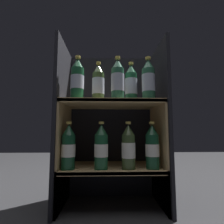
% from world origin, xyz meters
% --- Properties ---
extents(ground_plane, '(6.00, 6.00, 0.00)m').
position_xyz_m(ground_plane, '(0.00, 0.00, 0.00)').
color(ground_plane, '#2D2D30').
extents(fridge_back_wall, '(0.66, 0.02, 1.03)m').
position_xyz_m(fridge_back_wall, '(0.00, 0.36, 0.52)').
color(fridge_back_wall, black).
rests_on(fridge_back_wall, ground_plane).
extents(fridge_side_left, '(0.02, 0.39, 1.03)m').
position_xyz_m(fridge_side_left, '(-0.32, 0.17, 0.52)').
color(fridge_side_left, black).
rests_on(fridge_side_left, ground_plane).
extents(fridge_side_right, '(0.02, 0.39, 1.03)m').
position_xyz_m(fridge_side_right, '(0.32, 0.17, 0.52)').
color(fridge_side_right, black).
rests_on(fridge_side_right, ground_plane).
extents(shelf_lower, '(0.62, 0.35, 0.25)m').
position_xyz_m(shelf_lower, '(0.00, 0.16, 0.20)').
color(shelf_lower, tan).
rests_on(shelf_lower, ground_plane).
extents(shelf_upper, '(0.62, 0.35, 0.65)m').
position_xyz_m(shelf_upper, '(0.00, 0.17, 0.46)').
color(shelf_upper, tan).
rests_on(shelf_upper, ground_plane).
extents(bottle_upper_front_0, '(0.08, 0.08, 0.27)m').
position_xyz_m(bottle_upper_front_0, '(-0.21, 0.07, 0.77)').
color(bottle_upper_front_0, '#194C2D').
rests_on(bottle_upper_front_0, shelf_upper).
extents(bottle_upper_front_1, '(0.08, 0.08, 0.27)m').
position_xyz_m(bottle_upper_front_1, '(0.03, 0.07, 0.77)').
color(bottle_upper_front_1, '#285B42').
rests_on(bottle_upper_front_1, shelf_upper).
extents(bottle_upper_front_2, '(0.08, 0.08, 0.27)m').
position_xyz_m(bottle_upper_front_2, '(0.22, 0.07, 0.77)').
color(bottle_upper_front_2, '#285B42').
rests_on(bottle_upper_front_2, shelf_upper).
extents(bottle_upper_back_0, '(0.08, 0.08, 0.27)m').
position_xyz_m(bottle_upper_back_0, '(-0.09, 0.15, 0.77)').
color(bottle_upper_back_0, '#384C28').
rests_on(bottle_upper_back_0, shelf_upper).
extents(bottle_upper_back_1, '(0.08, 0.08, 0.27)m').
position_xyz_m(bottle_upper_back_1, '(0.13, 0.15, 0.77)').
color(bottle_upper_back_1, '#1E5638').
rests_on(bottle_upper_back_1, shelf_upper).
extents(bottle_lower_front_0, '(0.08, 0.08, 0.27)m').
position_xyz_m(bottle_lower_front_0, '(-0.25, 0.07, 0.37)').
color(bottle_lower_front_0, '#144228').
rests_on(bottle_lower_front_0, shelf_lower).
extents(bottle_lower_front_1, '(0.08, 0.08, 0.27)m').
position_xyz_m(bottle_lower_front_1, '(-0.06, 0.07, 0.37)').
color(bottle_lower_front_1, '#194C2D').
rests_on(bottle_lower_front_1, shelf_lower).
extents(bottle_lower_front_2, '(0.08, 0.08, 0.27)m').
position_xyz_m(bottle_lower_front_2, '(0.09, 0.07, 0.37)').
color(bottle_lower_front_2, '#384C28').
rests_on(bottle_lower_front_2, shelf_lower).
extents(bottle_lower_front_3, '(0.08, 0.08, 0.27)m').
position_xyz_m(bottle_lower_front_3, '(0.23, 0.07, 0.37)').
color(bottle_lower_front_3, '#144228').
rests_on(bottle_lower_front_3, shelf_lower).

